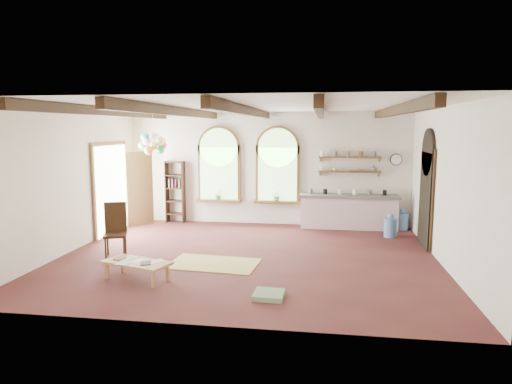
% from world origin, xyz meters
% --- Properties ---
extents(floor, '(8.00, 8.00, 0.00)m').
position_xyz_m(floor, '(0.00, 0.00, 0.00)').
color(floor, '#542522').
rests_on(floor, ground).
extents(ceiling_beams, '(6.20, 6.80, 0.18)m').
position_xyz_m(ceiling_beams, '(0.00, 0.00, 3.10)').
color(ceiling_beams, '#342410').
rests_on(ceiling_beams, ceiling).
extents(window_left, '(1.30, 0.28, 2.20)m').
position_xyz_m(window_left, '(-1.40, 3.43, 1.63)').
color(window_left, brown).
rests_on(window_left, floor).
extents(window_right, '(1.30, 0.28, 2.20)m').
position_xyz_m(window_right, '(0.30, 3.43, 1.63)').
color(window_right, brown).
rests_on(window_right, floor).
extents(left_doorway, '(0.10, 1.90, 2.50)m').
position_xyz_m(left_doorway, '(-3.95, 1.80, 1.15)').
color(left_doorway, brown).
rests_on(left_doorway, floor).
extents(right_doorway, '(0.10, 1.30, 2.40)m').
position_xyz_m(right_doorway, '(3.95, 1.50, 1.10)').
color(right_doorway, black).
rests_on(right_doorway, floor).
extents(kitchen_counter, '(2.68, 0.62, 0.94)m').
position_xyz_m(kitchen_counter, '(2.30, 3.20, 0.48)').
color(kitchen_counter, beige).
rests_on(kitchen_counter, floor).
extents(wall_shelf_lower, '(1.70, 0.24, 0.04)m').
position_xyz_m(wall_shelf_lower, '(2.30, 3.38, 1.55)').
color(wall_shelf_lower, brown).
rests_on(wall_shelf_lower, wall_back).
extents(wall_shelf_upper, '(1.70, 0.24, 0.04)m').
position_xyz_m(wall_shelf_upper, '(2.30, 3.38, 1.95)').
color(wall_shelf_upper, brown).
rests_on(wall_shelf_upper, wall_back).
extents(wall_clock, '(0.32, 0.04, 0.32)m').
position_xyz_m(wall_clock, '(3.55, 3.45, 1.90)').
color(wall_clock, black).
rests_on(wall_clock, wall_back).
extents(bookshelf, '(0.53, 0.32, 1.80)m').
position_xyz_m(bookshelf, '(-2.70, 3.32, 0.90)').
color(bookshelf, '#342410').
rests_on(bookshelf, floor).
extents(coffee_table, '(1.36, 0.92, 0.35)m').
position_xyz_m(coffee_table, '(-1.74, -1.80, 0.31)').
color(coffee_table, tan).
rests_on(coffee_table, floor).
extents(side_chair, '(0.59, 0.59, 1.17)m').
position_xyz_m(side_chair, '(-2.81, -0.41, 0.34)').
color(side_chair, '#342410').
rests_on(side_chair, floor).
extents(floor_mat, '(1.88, 1.26, 0.02)m').
position_xyz_m(floor_mat, '(-0.60, -0.63, 0.01)').
color(floor_mat, tan).
rests_on(floor_mat, floor).
extents(floor_cushion, '(0.51, 0.51, 0.08)m').
position_xyz_m(floor_cushion, '(0.74, -2.30, 0.04)').
color(floor_cushion, '#6F8C61').
rests_on(floor_cushion, floor).
extents(water_jug_a, '(0.31, 0.31, 0.59)m').
position_xyz_m(water_jug_a, '(3.75, 3.20, 0.26)').
color(water_jug_a, '#5B8BC3').
rests_on(water_jug_a, floor).
extents(water_jug_b, '(0.32, 0.32, 0.62)m').
position_xyz_m(water_jug_b, '(3.30, 2.30, 0.27)').
color(water_jug_b, '#5B8BC3').
rests_on(water_jug_b, floor).
extents(balloon_cluster, '(0.78, 0.88, 1.15)m').
position_xyz_m(balloon_cluster, '(-2.94, 2.30, 2.33)').
color(balloon_cluster, white).
rests_on(balloon_cluster, floor).
extents(table_book, '(0.20, 0.26, 0.02)m').
position_xyz_m(table_book, '(-2.19, -1.69, 0.36)').
color(table_book, olive).
rests_on(table_book, coffee_table).
extents(tablet, '(0.25, 0.30, 0.01)m').
position_xyz_m(tablet, '(-1.53, -1.89, 0.36)').
color(tablet, black).
rests_on(tablet, coffee_table).
extents(potted_plant_left, '(0.27, 0.23, 0.30)m').
position_xyz_m(potted_plant_left, '(-1.40, 3.32, 0.85)').
color(potted_plant_left, '#598C4C').
rests_on(potted_plant_left, window_left).
extents(potted_plant_right, '(0.27, 0.23, 0.30)m').
position_xyz_m(potted_plant_right, '(0.30, 3.32, 0.85)').
color(potted_plant_right, '#598C4C').
rests_on(potted_plant_right, window_right).
extents(shelf_cup_a, '(0.12, 0.10, 0.10)m').
position_xyz_m(shelf_cup_a, '(1.55, 3.38, 1.62)').
color(shelf_cup_a, white).
rests_on(shelf_cup_a, wall_shelf_lower).
extents(shelf_cup_b, '(0.10, 0.10, 0.09)m').
position_xyz_m(shelf_cup_b, '(1.90, 3.38, 1.62)').
color(shelf_cup_b, beige).
rests_on(shelf_cup_b, wall_shelf_lower).
extents(shelf_bowl_a, '(0.22, 0.22, 0.05)m').
position_xyz_m(shelf_bowl_a, '(2.25, 3.38, 1.60)').
color(shelf_bowl_a, beige).
rests_on(shelf_bowl_a, wall_shelf_lower).
extents(shelf_bowl_b, '(0.20, 0.20, 0.06)m').
position_xyz_m(shelf_bowl_b, '(2.60, 3.38, 1.60)').
color(shelf_bowl_b, '#8C664C').
rests_on(shelf_bowl_b, wall_shelf_lower).
extents(shelf_vase, '(0.18, 0.18, 0.19)m').
position_xyz_m(shelf_vase, '(2.95, 3.38, 1.67)').
color(shelf_vase, slate).
rests_on(shelf_vase, wall_shelf_lower).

